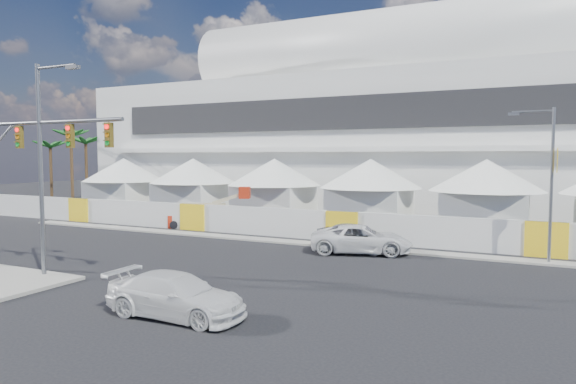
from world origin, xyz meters
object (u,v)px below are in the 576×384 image
at_px(pickup_curb, 361,239).
at_px(streetlight_median, 44,155).
at_px(boom_lift, 197,217).
at_px(sedan_silver, 357,237).
at_px(pickup_near, 176,295).
at_px(traffic_mast, 5,179).
at_px(streetlight_curb, 548,174).

height_order(pickup_curb, streetlight_median, streetlight_median).
xyz_separation_m(pickup_curb, boom_lift, (-14.79, 4.36, 0.06)).
relative_size(sedan_silver, pickup_near, 0.95).
height_order(pickup_near, traffic_mast, traffic_mast).
bearing_deg(streetlight_curb, sedan_silver, -174.98).
bearing_deg(streetlight_curb, boom_lift, 172.98).
bearing_deg(streetlight_median, traffic_mast, 179.32).
bearing_deg(sedan_silver, boom_lift, 87.15).
height_order(traffic_mast, streetlight_curb, traffic_mast).
distance_m(sedan_silver, traffic_mast, 18.89).
bearing_deg(pickup_near, traffic_mast, 79.13).
bearing_deg(traffic_mast, pickup_near, -9.88).
bearing_deg(pickup_near, pickup_curb, -9.71).
distance_m(traffic_mast, streetlight_curb, 27.16).
bearing_deg(boom_lift, sedan_silver, -36.10).
bearing_deg(sedan_silver, traffic_mast, 145.21).
xyz_separation_m(traffic_mast, boom_lift, (-0.79, 16.50, -3.68)).
bearing_deg(pickup_curb, boom_lift, 56.51).
bearing_deg(sedan_silver, pickup_near, -174.52).
distance_m(streetlight_curb, boom_lift, 24.84).
bearing_deg(boom_lift, pickup_near, -76.79).
xyz_separation_m(pickup_near, streetlight_curb, (11.75, 15.56, 3.96)).
relative_size(sedan_silver, streetlight_curb, 0.61).
height_order(pickup_near, streetlight_median, streetlight_median).
bearing_deg(streetlight_median, pickup_near, -12.69).
bearing_deg(traffic_mast, sedan_silver, 42.94).
relative_size(pickup_curb, streetlight_median, 0.60).
bearing_deg(traffic_mast, streetlight_median, -0.68).
xyz_separation_m(streetlight_median, boom_lift, (-3.61, 16.53, -4.82)).
distance_m(pickup_curb, pickup_near, 14.37).
xyz_separation_m(sedan_silver, boom_lift, (-14.35, 3.88, 0.02)).
xyz_separation_m(pickup_curb, pickup_near, (-2.18, -14.20, -0.05)).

